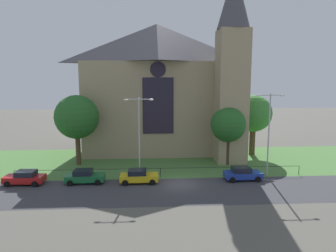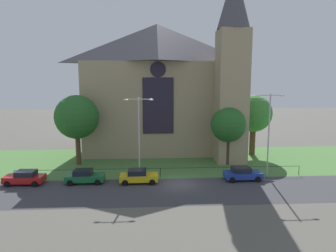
# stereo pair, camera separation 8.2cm
# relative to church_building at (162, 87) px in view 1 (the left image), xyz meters

# --- Properties ---
(ground) EXTENTS (160.00, 160.00, 0.00)m
(ground) POSITION_rel_church_building_xyz_m (1.25, -6.76, -10.27)
(ground) COLOR #56544C
(road_asphalt) EXTENTS (120.00, 8.00, 0.01)m
(road_asphalt) POSITION_rel_church_building_xyz_m (1.25, -18.76, -10.27)
(road_asphalt) COLOR #38383D
(road_asphalt) RESTS_ON ground
(grass_verge) EXTENTS (120.00, 20.00, 0.01)m
(grass_verge) POSITION_rel_church_building_xyz_m (1.25, -8.76, -10.27)
(grass_verge) COLOR #477538
(grass_verge) RESTS_ON ground
(church_building) EXTENTS (23.20, 16.20, 26.00)m
(church_building) POSITION_rel_church_building_xyz_m (0.00, 0.00, 0.00)
(church_building) COLOR tan
(church_building) RESTS_ON ground
(iron_railing) EXTENTS (33.47, 0.07, 1.13)m
(iron_railing) POSITION_rel_church_building_xyz_m (-0.77, -14.26, -9.29)
(iron_railing) COLOR black
(iron_railing) RESTS_ON ground
(tree_right_far) EXTENTS (5.57, 5.57, 9.15)m
(tree_right_far) POSITION_rel_church_building_xyz_m (13.63, -3.89, -3.99)
(tree_right_far) COLOR #4C3823
(tree_right_far) RESTS_ON ground
(tree_left_near) EXTENTS (5.82, 5.82, 9.40)m
(tree_left_near) POSITION_rel_church_building_xyz_m (-11.64, -8.00, -3.82)
(tree_left_near) COLOR #4C3823
(tree_left_near) RESTS_ON ground
(tree_right_near) EXTENTS (4.69, 4.69, 7.80)m
(tree_right_near) POSITION_rel_church_building_xyz_m (8.46, -9.08, -4.88)
(tree_right_near) COLOR #423021
(tree_right_near) RESTS_ON ground
(streetlamp_near) EXTENTS (3.37, 0.26, 9.39)m
(streetlamp_near) POSITION_rel_church_building_xyz_m (-3.21, -14.36, -4.41)
(streetlamp_near) COLOR #B2B2B7
(streetlamp_near) RESTS_ON ground
(streetlamp_far) EXTENTS (3.37, 0.26, 9.81)m
(streetlamp_far) POSITION_rel_church_building_xyz_m (11.95, -14.36, -4.18)
(streetlamp_far) COLOR #B2B2B7
(streetlamp_far) RESTS_ON ground
(parked_car_red) EXTENTS (4.27, 2.17, 1.51)m
(parked_car_red) POSITION_rel_church_building_xyz_m (-15.71, -15.74, -9.53)
(parked_car_red) COLOR #B21919
(parked_car_red) RESTS_ON ground
(parked_car_green) EXTENTS (4.22, 2.06, 1.51)m
(parked_car_green) POSITION_rel_church_building_xyz_m (-9.23, -15.70, -9.53)
(parked_car_green) COLOR #196033
(parked_car_green) RESTS_ON ground
(parked_car_yellow) EXTENTS (4.21, 2.04, 1.51)m
(parked_car_yellow) POSITION_rel_church_building_xyz_m (-3.25, -15.99, -9.53)
(parked_car_yellow) COLOR gold
(parked_car_yellow) RESTS_ON ground
(parked_car_blue) EXTENTS (4.24, 2.11, 1.51)m
(parked_car_blue) POSITION_rel_church_building_xyz_m (8.55, -15.72, -9.53)
(parked_car_blue) COLOR #1E3899
(parked_car_blue) RESTS_ON ground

